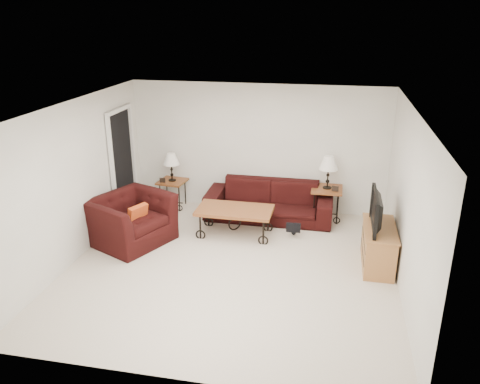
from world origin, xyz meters
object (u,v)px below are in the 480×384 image
lamp_right (328,172)px  coffee_table (235,222)px  side_table_right (326,203)px  television (381,211)px  side_table_left (173,194)px  backpack (294,222)px  tv_stand (378,247)px  lamp_left (172,167)px  armchair (131,220)px  sofa (269,201)px

lamp_right → coffee_table: 2.00m
side_table_right → television: (0.83, -1.68, 0.61)m
side_table_left → side_table_right: bearing=-0.0°
backpack → coffee_table: bearing=-159.4°
tv_stand → television: bearing=180.0°
lamp_left → coffee_table: bearing=-34.6°
side_table_left → backpack: size_ratio=1.15×
side_table_right → armchair: 3.65m
sofa → lamp_right: lamp_right is taller
side_table_right → coffee_table: side_table_right is taller
armchair → lamp_left: bearing=18.8°
sofa → backpack: 0.87m
sofa → tv_stand: 2.44m
coffee_table → side_table_left: bearing=145.4°
sofa → coffee_table: (-0.49, -0.85, -0.10)m
armchair → television: television is taller
armchair → coffee_table: bearing=-44.7°
lamp_left → tv_stand: 4.30m
tv_stand → coffee_table: bearing=165.0°
sofa → side_table_left: (-1.99, 0.18, -0.07)m
side_table_right → lamp_left: (-3.07, 0.00, 0.54)m
lamp_right → sofa: bearing=-170.5°
side_table_right → lamp_right: lamp_right is taller
television → backpack: (-1.36, 0.83, -0.68)m
side_table_left → tv_stand: 4.27m
lamp_left → lamp_right: bearing=-0.0°
side_table_right → armchair: armchair is taller
side_table_right → coffee_table: size_ratio=0.47×
side_table_left → lamp_right: (3.07, -0.00, 0.66)m
tv_stand → television: (-0.02, 0.00, 0.60)m
television → tv_stand: bearing=90.0°
side_table_right → lamp_right: size_ratio=1.00×
television → coffee_table: bearing=-105.1°
side_table_left → coffee_table: (1.50, -1.03, -0.03)m
side_table_right → lamp_right: 0.63m
coffee_table → armchair: armchair is taller
side_table_right → backpack: side_table_right is taller
tv_stand → backpack: (-1.38, 0.83, -0.08)m
side_table_right → tv_stand: bearing=-63.1°
side_table_right → side_table_left: bearing=180.0°
lamp_left → backpack: 2.74m
side_table_left → backpack: 2.68m
side_table_left → lamp_left: bearing=0.0°
lamp_right → armchair: size_ratio=0.50×
tv_stand → side_table_left: bearing=156.8°
coffee_table → backpack: 1.05m
side_table_left → armchair: (-0.19, -1.65, 0.13)m
lamp_right → tv_stand: (0.85, -1.68, -0.62)m
lamp_left → television: 4.25m
sofa → side_table_left: size_ratio=4.24×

